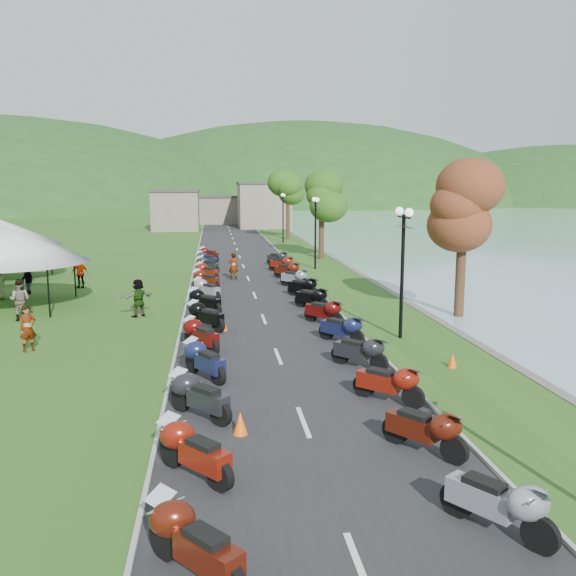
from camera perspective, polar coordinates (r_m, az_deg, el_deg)
name	(u,v)px	position (r m, az deg, el deg)	size (l,w,h in m)	color
road	(243,266)	(44.79, -4.20, 2.03)	(7.00, 120.00, 0.02)	#272729
hills_backdrop	(219,203)	(204.44, -6.46, 7.88)	(360.00, 120.00, 76.00)	#285621
far_building	(214,209)	(89.41, -6.96, 7.35)	(18.00, 16.00, 5.00)	slate
moto_row_left	(205,326)	(23.66, -7.81, -3.52)	(2.60, 51.13, 1.10)	#331411
moto_row_right	(331,320)	(24.54, 4.03, -2.99)	(2.60, 44.08, 1.10)	#331411
vendor_tent_main	(5,267)	(32.43, -24.97, 1.82)	(5.30, 5.30, 4.00)	silver
tree_lakeside	(462,233)	(28.31, 16.00, 5.01)	(2.74, 2.74, 7.61)	#356419
pedestrian_a	(29,351)	(23.87, -23.04, -5.46)	(0.61, 0.44, 1.67)	slate
pedestrian_b	(21,320)	(29.33, -23.68, -2.80)	(0.90, 0.49, 1.85)	slate
pedestrian_c	(28,294)	(36.28, -23.19, -0.52)	(1.15, 0.48, 1.78)	slate
traffic_cone_near	(240,423)	(14.88, -4.49, -12.52)	(0.37, 0.37, 0.57)	#F2590C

